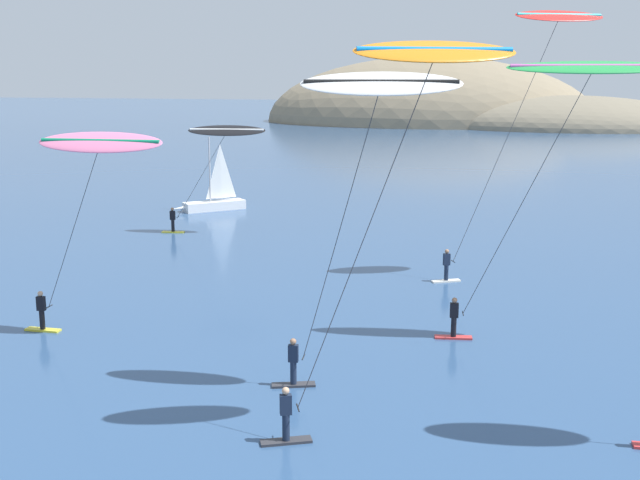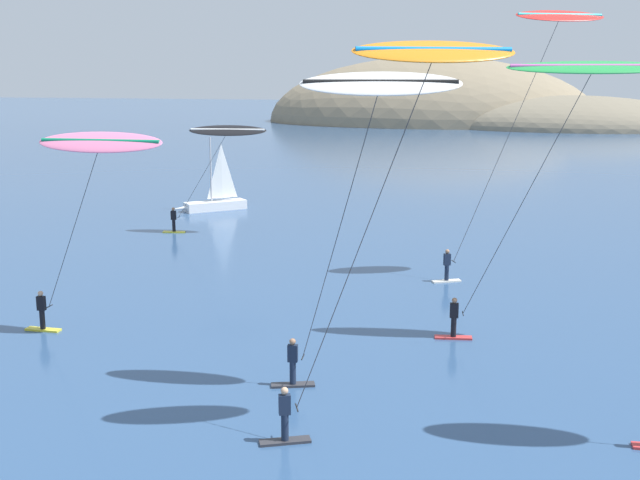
{
  "view_description": "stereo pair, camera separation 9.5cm",
  "coord_description": "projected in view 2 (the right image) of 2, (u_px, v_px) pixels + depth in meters",
  "views": [
    {
      "loc": [
        7.14,
        -9.42,
        10.54
      ],
      "look_at": [
        -0.72,
        22.25,
        3.72
      ],
      "focal_mm": 45.0,
      "sensor_mm": 36.0,
      "label": 1
    },
    {
      "loc": [
        7.23,
        -9.4,
        10.54
      ],
      "look_at": [
        -0.72,
        22.25,
        3.72
      ],
      "focal_mm": 45.0,
      "sensor_mm": 36.0,
      "label": 2
    }
  ],
  "objects": [
    {
      "name": "kitesurfer_orange",
      "position": [
        419.0,
        89.0,
        21.79
      ],
      "size": [
        6.96,
        3.6,
        11.49
      ],
      "color": "#2D2D33",
      "rests_on": "ground"
    },
    {
      "name": "kitesurfer_green",
      "position": [
        582.0,
        89.0,
        29.93
      ],
      "size": [
        8.76,
        2.04,
        11.05
      ],
      "color": "red",
      "rests_on": "ground"
    },
    {
      "name": "kitesurfer_black",
      "position": [
        223.0,
        139.0,
        52.29
      ],
      "size": [
        7.18,
        1.97,
        7.24
      ],
      "color": "yellow",
      "rests_on": "ground"
    },
    {
      "name": "headland_island",
      "position": [
        453.0,
        123.0,
        170.05
      ],
      "size": [
        89.72,
        49.11,
        27.94
      ],
      "color": "#84755B",
      "rests_on": "ground"
    },
    {
      "name": "sailboat_near",
      "position": [
        212.0,
        202.0,
        62.48
      ],
      "size": [
        5.02,
        4.75,
        5.7
      ],
      "color": "white",
      "rests_on": "ground"
    },
    {
      "name": "kitesurfer_pink",
      "position": [
        94.0,
        159.0,
        31.41
      ],
      "size": [
        6.4,
        1.35,
        8.33
      ],
      "color": "yellow",
      "rests_on": "ground"
    },
    {
      "name": "kitesurfer_red",
      "position": [
        550.0,
        38.0,
        39.59
      ],
      "size": [
        8.12,
        4.46,
        13.68
      ],
      "color": "silver",
      "rests_on": "ground"
    },
    {
      "name": "kitesurfer_white",
      "position": [
        372.0,
        110.0,
        25.24
      ],
      "size": [
        6.21,
        1.82,
        10.65
      ],
      "color": "#2D2D33",
      "rests_on": "ground"
    }
  ]
}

